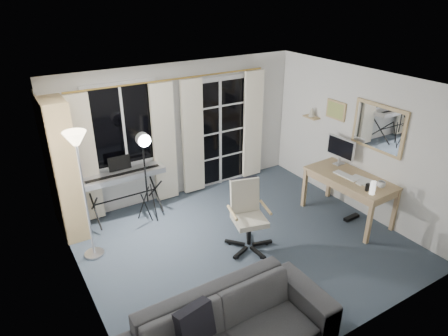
{
  "coord_description": "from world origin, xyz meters",
  "views": [
    {
      "loc": [
        -2.84,
        -4.07,
        3.59
      ],
      "look_at": [
        -0.14,
        0.35,
        1.17
      ],
      "focal_mm": 32.0,
      "sensor_mm": 36.0,
      "label": 1
    }
  ],
  "objects_px": {
    "studio_light": "(144,150)",
    "sofa": "(229,324)",
    "bookshelf": "(60,170)",
    "keyboard_piano": "(123,176)",
    "office_chair": "(247,209)",
    "monitor": "(341,148)",
    "mug": "(381,184)",
    "torchiere_lamp": "(78,159)",
    "desk": "(350,182)"
  },
  "relations": [
    {
      "from": "mug",
      "to": "desk",
      "type": "bearing_deg",
      "value": 101.31
    },
    {
      "from": "mug",
      "to": "studio_light",
      "type": "bearing_deg",
      "value": 144.6
    },
    {
      "from": "mug",
      "to": "sofa",
      "type": "distance_m",
      "value": 3.34
    },
    {
      "from": "keyboard_piano",
      "to": "studio_light",
      "type": "distance_m",
      "value": 0.69
    },
    {
      "from": "office_chair",
      "to": "desk",
      "type": "relative_size",
      "value": 0.71
    },
    {
      "from": "bookshelf",
      "to": "office_chair",
      "type": "relative_size",
      "value": 2.08
    },
    {
      "from": "desk",
      "to": "monitor",
      "type": "bearing_deg",
      "value": 63.63
    },
    {
      "from": "desk",
      "to": "monitor",
      "type": "height_order",
      "value": "monitor"
    },
    {
      "from": "keyboard_piano",
      "to": "studio_light",
      "type": "relative_size",
      "value": 0.86
    },
    {
      "from": "desk",
      "to": "sofa",
      "type": "bearing_deg",
      "value": -160.13
    },
    {
      "from": "mug",
      "to": "sofa",
      "type": "relative_size",
      "value": 0.05
    },
    {
      "from": "studio_light",
      "to": "sofa",
      "type": "distance_m",
      "value": 3.02
    },
    {
      "from": "torchiere_lamp",
      "to": "office_chair",
      "type": "xyz_separation_m",
      "value": [
        2.03,
        -0.92,
        -0.91
      ]
    },
    {
      "from": "studio_light",
      "to": "desk",
      "type": "relative_size",
      "value": 1.09
    },
    {
      "from": "bookshelf",
      "to": "sofa",
      "type": "xyz_separation_m",
      "value": [
        0.88,
        -3.38,
        -0.57
      ]
    },
    {
      "from": "mug",
      "to": "sofa",
      "type": "height_order",
      "value": "sofa"
    },
    {
      "from": "torchiere_lamp",
      "to": "studio_light",
      "type": "bearing_deg",
      "value": 21.64
    },
    {
      "from": "keyboard_piano",
      "to": "sofa",
      "type": "distance_m",
      "value": 3.26
    },
    {
      "from": "bookshelf",
      "to": "keyboard_piano",
      "type": "relative_size",
      "value": 1.59
    },
    {
      "from": "torchiere_lamp",
      "to": "office_chair",
      "type": "bearing_deg",
      "value": -24.52
    },
    {
      "from": "bookshelf",
      "to": "office_chair",
      "type": "height_order",
      "value": "bookshelf"
    },
    {
      "from": "studio_light",
      "to": "sofa",
      "type": "xyz_separation_m",
      "value": [
        -0.29,
        -2.89,
        -0.81
      ]
    },
    {
      "from": "bookshelf",
      "to": "office_chair",
      "type": "bearing_deg",
      "value": -39.71
    },
    {
      "from": "office_chair",
      "to": "keyboard_piano",
      "type": "bearing_deg",
      "value": 141.11
    },
    {
      "from": "bookshelf",
      "to": "studio_light",
      "type": "bearing_deg",
      "value": -22.29
    },
    {
      "from": "sofa",
      "to": "mug",
      "type": "bearing_deg",
      "value": 13.9
    },
    {
      "from": "desk",
      "to": "mug",
      "type": "xyz_separation_m",
      "value": [
        0.1,
        -0.5,
        0.16
      ]
    },
    {
      "from": "bookshelf",
      "to": "mug",
      "type": "bearing_deg",
      "value": -31.77
    },
    {
      "from": "keyboard_piano",
      "to": "bookshelf",
      "type": "bearing_deg",
      "value": 171.2
    },
    {
      "from": "office_chair",
      "to": "monitor",
      "type": "xyz_separation_m",
      "value": [
        2.04,
        0.2,
        0.44
      ]
    },
    {
      "from": "mug",
      "to": "monitor",
      "type": "bearing_deg",
      "value": 84.2
    },
    {
      "from": "studio_light",
      "to": "mug",
      "type": "distance_m",
      "value": 3.63
    },
    {
      "from": "monitor",
      "to": "sofa",
      "type": "relative_size",
      "value": 0.24
    },
    {
      "from": "bookshelf",
      "to": "sofa",
      "type": "height_order",
      "value": "bookshelf"
    },
    {
      "from": "studio_light",
      "to": "desk",
      "type": "xyz_separation_m",
      "value": [
        2.84,
        -1.59,
        -0.6
      ]
    },
    {
      "from": "torchiere_lamp",
      "to": "keyboard_piano",
      "type": "xyz_separation_m",
      "value": [
        0.76,
        0.76,
        -0.77
      ]
    },
    {
      "from": "studio_light",
      "to": "mug",
      "type": "height_order",
      "value": "studio_light"
    },
    {
      "from": "office_chair",
      "to": "mug",
      "type": "distance_m",
      "value": 2.09
    },
    {
      "from": "mug",
      "to": "sofa",
      "type": "xyz_separation_m",
      "value": [
        -3.22,
        -0.8,
        -0.37
      ]
    },
    {
      "from": "studio_light",
      "to": "mug",
      "type": "bearing_deg",
      "value": -34.71
    },
    {
      "from": "bookshelf",
      "to": "keyboard_piano",
      "type": "bearing_deg",
      "value": -8.02
    },
    {
      "from": "bookshelf",
      "to": "office_chair",
      "type": "xyz_separation_m",
      "value": [
        2.17,
        -1.82,
        -0.42
      ]
    },
    {
      "from": "office_chair",
      "to": "monitor",
      "type": "bearing_deg",
      "value": 19.76
    },
    {
      "from": "desk",
      "to": "office_chair",
      "type": "bearing_deg",
      "value": 169.36
    },
    {
      "from": "bookshelf",
      "to": "mug",
      "type": "distance_m",
      "value": 4.85
    },
    {
      "from": "bookshelf",
      "to": "mug",
      "type": "height_order",
      "value": "bookshelf"
    },
    {
      "from": "monitor",
      "to": "office_chair",
      "type": "bearing_deg",
      "value": -177.29
    },
    {
      "from": "torchiere_lamp",
      "to": "bookshelf",
      "type": "bearing_deg",
      "value": 99.03
    },
    {
      "from": "torchiere_lamp",
      "to": "keyboard_piano",
      "type": "relative_size",
      "value": 1.39
    },
    {
      "from": "bookshelf",
      "to": "desk",
      "type": "xyz_separation_m",
      "value": [
        4.01,
        -2.07,
        -0.36
      ]
    }
  ]
}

